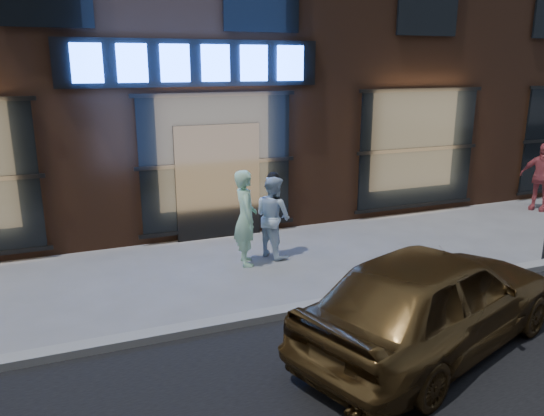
{
  "coord_description": "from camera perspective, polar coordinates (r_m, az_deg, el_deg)",
  "views": [
    {
      "loc": [
        -2.94,
        -6.54,
        3.59
      ],
      "look_at": [
        0.29,
        1.6,
        1.2
      ],
      "focal_mm": 35.0,
      "sensor_mm": 36.0,
      "label": 1
    }
  ],
  "objects": [
    {
      "name": "man_cap",
      "position": [
        10.06,
        0.11,
        -0.89
      ],
      "size": [
        0.83,
        0.93,
        1.58
      ],
      "primitive_type": "imported",
      "rotation": [
        0.0,
        0.0,
        1.93
      ],
      "color": "white",
      "rests_on": "ground"
    },
    {
      "name": "storefront_building",
      "position": [
        14.91,
        -10.88,
        21.02
      ],
      "size": [
        30.2,
        8.28,
        10.3
      ],
      "color": "#54301E",
      "rests_on": "ground"
    },
    {
      "name": "curb",
      "position": [
        7.99,
        2.33,
        -10.96
      ],
      "size": [
        60.0,
        0.25,
        0.12
      ],
      "primitive_type": "cube",
      "color": "gray",
      "rests_on": "ground"
    },
    {
      "name": "passerby",
      "position": [
        14.9,
        26.96,
        3.01
      ],
      "size": [
        0.83,
        1.08,
        1.7
      ],
      "primitive_type": "imported",
      "rotation": [
        0.0,
        0.0,
        -1.08
      ],
      "color": "#BF4E56",
      "rests_on": "ground"
    },
    {
      "name": "ground",
      "position": [
        8.02,
        2.33,
        -11.35
      ],
      "size": [
        90.0,
        90.0,
        0.0
      ],
      "primitive_type": "plane",
      "color": "slate",
      "rests_on": "ground"
    },
    {
      "name": "man_bowtie",
      "position": [
        9.63,
        -2.86,
        -1.07
      ],
      "size": [
        0.51,
        0.7,
        1.77
      ],
      "primitive_type": "imported",
      "rotation": [
        0.0,
        0.0,
        1.43
      ],
      "color": "#A8DCB0",
      "rests_on": "ground"
    },
    {
      "name": "gold_sedan",
      "position": [
        7.14,
        16.85,
        -9.31
      ],
      "size": [
        4.44,
        2.95,
        1.41
      ],
      "primitive_type": "imported",
      "rotation": [
        0.0,
        0.0,
        1.91
      ],
      "color": "brown",
      "rests_on": "ground"
    }
  ]
}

